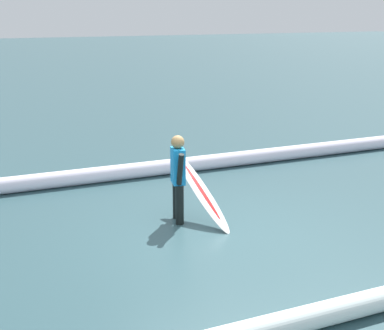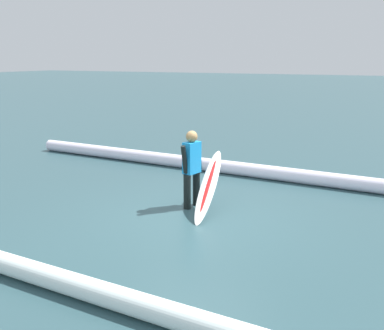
{
  "view_description": "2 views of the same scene",
  "coord_description": "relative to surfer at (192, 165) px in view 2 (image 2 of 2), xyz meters",
  "views": [
    {
      "loc": [
        3.61,
        7.29,
        3.43
      ],
      "look_at": [
        0.5,
        0.55,
        1.29
      ],
      "focal_mm": 49.65,
      "sensor_mm": 36.0,
      "label": 1
    },
    {
      "loc": [
        -3.28,
        6.8,
        2.82
      ],
      "look_at": [
        -0.21,
        0.52,
        1.11
      ],
      "focal_mm": 41.08,
      "sensor_mm": 36.0,
      "label": 2
    }
  ],
  "objects": [
    {
      "name": "wave_crest_foreground",
      "position": [
        -1.38,
        -2.58,
        -0.67
      ],
      "size": [
        15.45,
        0.88,
        0.33
      ],
      "primitive_type": "cylinder",
      "rotation": [
        0.0,
        1.57,
        -0.04
      ],
      "color": "white",
      "rests_on": "ground_plane"
    },
    {
      "name": "surfboard",
      "position": [
        -0.39,
        0.09,
        -0.33
      ],
      "size": [
        0.54,
        1.61,
        1.04
      ],
      "color": "white",
      "rests_on": "ground_plane"
    },
    {
      "name": "surfer",
      "position": [
        0.0,
        0.0,
        0.0
      ],
      "size": [
        0.27,
        0.61,
        1.49
      ],
      "rotation": [
        0.0,
        0.0,
        1.34
      ],
      "color": "black",
      "rests_on": "ground_plane"
    },
    {
      "name": "ground_plane",
      "position": [
        -0.28,
        0.48,
        -0.83
      ],
      "size": [
        141.84,
        141.84,
        0.0
      ],
      "primitive_type": "plane",
      "color": "#2E4E54"
    }
  ]
}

